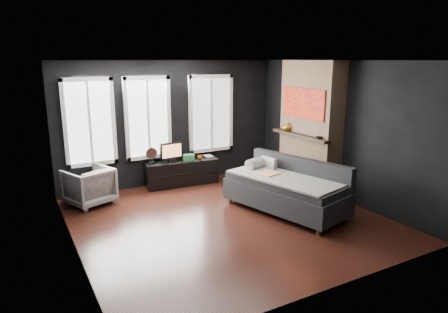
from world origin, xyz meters
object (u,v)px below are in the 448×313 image
monitor (171,151)px  mug (200,157)px  sofa (285,186)px  media_console (181,172)px  book (205,151)px  armchair (89,184)px  mantel_vase (287,126)px

monitor → mug: 0.66m
mug → sofa: bearing=-75.7°
media_console → book: 0.73m
armchair → monitor: 1.90m
mug → mantel_vase: mantel_vase is taller
book → mantel_vase: size_ratio=1.27×
media_console → mug: mug is taller
armchair → media_console: armchair is taller
mug → media_console: bearing=167.5°
sofa → mug: (-0.60, 2.34, 0.13)m
media_console → mug: (0.42, -0.09, 0.33)m
monitor → book: 0.82m
media_console → monitor: 0.55m
armchair → mantel_vase: bearing=146.6°
media_console → book: bearing=8.3°
sofa → book: bearing=84.6°
sofa → mantel_vase: (0.95, 1.24, 0.85)m
book → sofa: bearing=-80.5°
mug → book: 0.24m
monitor → mug: bearing=-16.9°
sofa → armchair: sofa is taller
media_console → sofa: bearing=-62.9°
sofa → armchair: 3.71m
mug → book: book is taller
sofa → media_console: sofa is taller
armchair → mug: armchair is taller
mug → mantel_vase: size_ratio=0.56×
mantel_vase → mug: bearing=144.7°
armchair → monitor: size_ratio=1.50×
armchair → mug: size_ratio=7.22×
mantel_vase → monitor: bearing=150.8°
sofa → monitor: (-1.22, 2.45, 0.31)m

